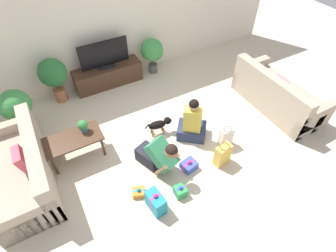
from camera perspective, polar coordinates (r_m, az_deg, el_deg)
name	(u,v)px	position (r m, az deg, el deg)	size (l,w,h in m)	color
ground_plane	(172,146)	(4.83, 0.98, -4.28)	(16.00, 16.00, 0.00)	beige
wall_back	(111,21)	(6.03, -12.22, 21.40)	(8.40, 0.06, 2.60)	silver
sofa_left	(24,171)	(4.71, -28.93, -8.62)	(0.86, 1.90, 0.83)	tan
sofa_right	(277,95)	(5.85, 22.58, 6.21)	(0.86, 1.90, 0.83)	tan
coffee_table	(73,141)	(4.64, -19.89, -3.07)	(0.95, 0.50, 0.47)	#472D1E
tv_console	(108,76)	(6.22, -12.88, 10.67)	(1.52, 0.43, 0.46)	#472D1E
tv	(104,56)	(5.96, -13.67, 14.58)	(1.07, 0.20, 0.61)	black
potted_plant_back_left	(53,75)	(5.83, -23.72, 10.15)	(0.57, 0.57, 0.99)	#A36042
potted_plant_corner_left	(16,107)	(5.48, -30.23, 3.65)	(0.57, 0.57, 0.88)	#A36042
potted_plant_back_right	(152,51)	(6.32, -3.47, 15.94)	(0.52, 0.52, 0.85)	#4C4C51
person_kneeling	(158,155)	(4.25, -2.10, -6.32)	(0.56, 0.83, 0.80)	#23232D
person_sitting	(192,124)	(4.77, 5.28, 0.47)	(0.66, 0.64, 0.92)	#283351
dog	(160,124)	(4.89, -1.80, 0.39)	(0.53, 0.20, 0.34)	black
gift_box_a	(180,191)	(4.20, 2.70, -13.98)	(0.18, 0.19, 0.22)	#2D934C
gift_box_b	(189,165)	(4.49, 4.65, -8.49)	(0.28, 0.26, 0.21)	#3D51BC
gift_box_c	(156,202)	(4.01, -2.66, -16.26)	(0.23, 0.34, 0.40)	teal
gift_box_d	(139,192)	(4.25, -6.38, -14.15)	(0.24, 0.23, 0.15)	orange
gift_bag_a	(223,155)	(4.53, 11.79, -6.14)	(0.29, 0.19, 0.44)	#E5B74C
gift_bag_b	(226,137)	(4.81, 12.49, -2.37)	(0.24, 0.16, 0.42)	white
tabletop_plant	(83,126)	(4.57, -18.05, 0.07)	(0.17, 0.17, 0.22)	#336B84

